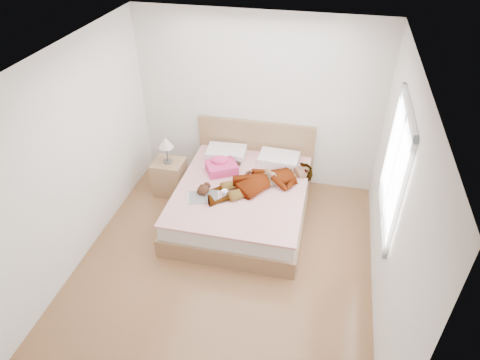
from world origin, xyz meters
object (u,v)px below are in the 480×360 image
at_px(magazine, 203,197).
at_px(plush_toy, 204,189).
at_px(woman, 261,178).
at_px(coffee_mug, 225,193).
at_px(towel, 221,166).
at_px(phone, 232,154).
at_px(bed, 243,197).
at_px(nightstand, 169,174).

height_order(magazine, plush_toy, plush_toy).
xyz_separation_m(woman, coffee_mug, (-0.42, -0.35, -0.06)).
height_order(woman, coffee_mug, woman).
distance_m(towel, plush_toy, 0.57).
xyz_separation_m(phone, magazine, (-0.19, -0.85, -0.19)).
xyz_separation_m(woman, phone, (-0.50, 0.40, 0.08)).
relative_size(towel, plush_toy, 2.08).
distance_m(woman, phone, 0.65).
bearing_deg(woman, phone, -164.77).
distance_m(woman, bed, 0.43).
bearing_deg(phone, plush_toy, -142.00).
xyz_separation_m(towel, plush_toy, (-0.09, -0.57, -0.02)).
bearing_deg(plush_toy, bed, 35.37).
height_order(coffee_mug, plush_toy, plush_toy).
bearing_deg(nightstand, towel, -0.53).
bearing_deg(plush_toy, phone, 74.11).
bearing_deg(coffee_mug, towel, 109.51).
height_order(woman, nightstand, nightstand).
bearing_deg(nightstand, coffee_mug, -29.54).
xyz_separation_m(phone, plush_toy, (-0.21, -0.75, -0.13)).
relative_size(phone, nightstand, 0.11).
bearing_deg(towel, phone, 55.84).
distance_m(bed, plush_toy, 0.64).
bearing_deg(coffee_mug, plush_toy, 179.49).
height_order(towel, coffee_mug, towel).
bearing_deg(magazine, phone, 77.23).
bearing_deg(nightstand, phone, 10.49).
distance_m(bed, magazine, 0.66).
distance_m(plush_toy, nightstand, 0.96).
distance_m(phone, plush_toy, 0.79).
height_order(phone, coffee_mug, phone).
bearing_deg(magazine, plush_toy, 102.53).
distance_m(phone, towel, 0.24).
bearing_deg(bed, magazine, -136.05).
relative_size(bed, magazine, 4.26).
bearing_deg(towel, coffee_mug, -70.49).
xyz_separation_m(magazine, coffee_mug, (0.27, 0.09, 0.04)).
xyz_separation_m(coffee_mug, nightstand, (-1.02, 0.58, -0.24)).
height_order(towel, plush_toy, towel).
relative_size(woman, plush_toy, 6.47).
relative_size(towel, magazine, 1.08).
height_order(woman, bed, bed).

